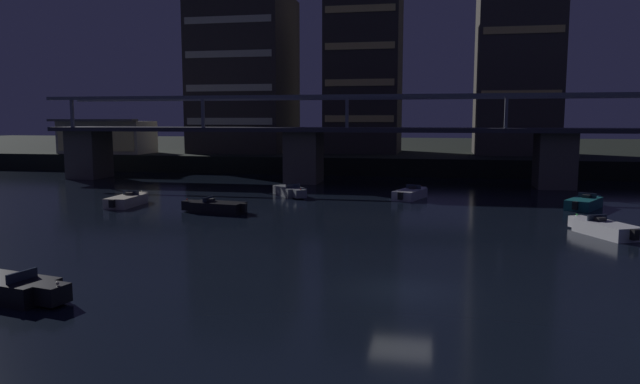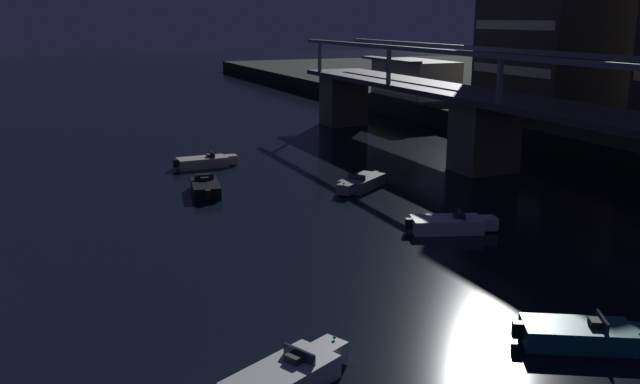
# 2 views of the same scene
# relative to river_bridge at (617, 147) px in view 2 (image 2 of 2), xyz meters

# --- Properties ---
(river_bridge) EXTENTS (83.74, 6.40, 9.38)m
(river_bridge) POSITION_rel_river_bridge_xyz_m (0.00, 0.00, 0.00)
(river_bridge) COLOR #605B51
(river_bridge) RESTS_ON ground
(tower_west_low) EXTENTS (12.97, 13.81, 22.63)m
(tower_west_low) POSITION_rel_river_bridge_xyz_m (-25.96, 19.30, 9.17)
(tower_west_low) COLOR #38332D
(tower_west_low) RESTS_ON far_riverbank
(waterfront_pavilion) EXTENTS (12.40, 7.40, 4.70)m
(waterfront_pavilion) POSITION_rel_river_bridge_xyz_m (-43.60, 11.91, 0.25)
(waterfront_pavilion) COLOR #B2AD9E
(waterfront_pavilion) RESTS_ON far_riverbank
(speedboat_near_right) EXTENTS (5.23, 2.40, 1.16)m
(speedboat_near_right) POSITION_rel_river_bridge_xyz_m (-14.76, -21.71, -3.77)
(speedboat_near_right) COLOR black
(speedboat_near_right) RESTS_ON ground
(speedboat_mid_left) EXTENTS (1.88, 5.20, 1.16)m
(speedboat_mid_left) POSITION_rel_river_bridge_xyz_m (-23.00, -19.72, -3.77)
(speedboat_mid_left) COLOR beige
(speedboat_mid_left) RESTS_ON ground
(speedboat_mid_center) EXTENTS (3.93, 4.72, 1.16)m
(speedboat_mid_center) POSITION_rel_river_bridge_xyz_m (-11.64, -11.32, -3.77)
(speedboat_mid_center) COLOR gray
(speedboat_mid_center) RESTS_ON ground
(speedboat_mid_right) EXTENTS (2.98, 5.13, 1.16)m
(speedboat_mid_right) POSITION_rel_river_bridge_xyz_m (-0.86, -11.03, -3.77)
(speedboat_mid_right) COLOR silver
(speedboat_mid_right) RESTS_ON ground
(speedboat_far_left) EXTENTS (3.54, 4.89, 1.16)m
(speedboat_far_left) POSITION_rel_river_bridge_xyz_m (12.63, -14.24, -3.77)
(speedboat_far_left) COLOR #196066
(speedboat_far_left) RESTS_ON ground
(speedboat_far_right) EXTENTS (3.36, 4.96, 1.16)m
(speedboat_far_right) POSITION_rel_river_bridge_xyz_m (11.17, -25.35, -3.77)
(speedboat_far_right) COLOR silver
(speedboat_far_right) RESTS_ON ground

